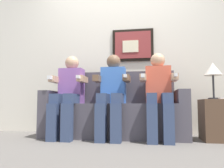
# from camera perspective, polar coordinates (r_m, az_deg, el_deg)

# --- Properties ---
(ground_plane) EXTENTS (5.59, 5.59, 0.00)m
(ground_plane) POSITION_cam_1_polar(r_m,az_deg,el_deg) (2.80, -0.51, -14.16)
(ground_plane) COLOR #66605B
(back_wall_assembly) EXTENTS (4.30, 0.10, 2.60)m
(back_wall_assembly) POSITION_cam_1_polar(r_m,az_deg,el_deg) (3.62, 1.67, 8.67)
(back_wall_assembly) COLOR silver
(back_wall_assembly) RESTS_ON ground_plane
(couch) EXTENTS (1.90, 0.58, 0.90)m
(couch) POSITION_cam_1_polar(r_m,az_deg,el_deg) (3.09, 0.53, -7.48)
(couch) COLOR #514C56
(couch) RESTS_ON ground_plane
(person_on_left) EXTENTS (0.46, 0.56, 1.11)m
(person_on_left) POSITION_cam_1_polar(r_m,az_deg,el_deg) (3.07, -10.89, -1.92)
(person_on_left) COLOR #8C59A5
(person_on_left) RESTS_ON ground_plane
(person_in_middle) EXTENTS (0.46, 0.56, 1.11)m
(person_in_middle) POSITION_cam_1_polar(r_m,az_deg,el_deg) (2.92, 0.04, -1.86)
(person_in_middle) COLOR #3F72CC
(person_in_middle) RESTS_ON ground_plane
(person_on_right) EXTENTS (0.46, 0.56, 1.11)m
(person_on_right) POSITION_cam_1_polar(r_m,az_deg,el_deg) (2.89, 11.64, -1.71)
(person_on_right) COLOR #D8593F
(person_on_right) RESTS_ON ground_plane
(side_table_right) EXTENTS (0.40, 0.40, 0.50)m
(side_table_right) POSITION_cam_1_polar(r_m,az_deg,el_deg) (3.06, 25.23, -8.18)
(side_table_right) COLOR brown
(side_table_right) RESTS_ON ground_plane
(table_lamp) EXTENTS (0.22, 0.22, 0.46)m
(table_lamp) POSITION_cam_1_polar(r_m,az_deg,el_deg) (3.11, 24.00, 3.08)
(table_lamp) COLOR #333338
(table_lamp) RESTS_ON side_table_right
(spare_remote_on_table) EXTENTS (0.04, 0.13, 0.02)m
(spare_remote_on_table) POSITION_cam_1_polar(r_m,az_deg,el_deg) (3.00, 25.53, -3.27)
(spare_remote_on_table) COLOR white
(spare_remote_on_table) RESTS_ON side_table_right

